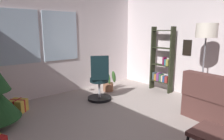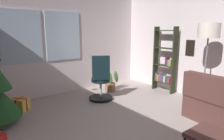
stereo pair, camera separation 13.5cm
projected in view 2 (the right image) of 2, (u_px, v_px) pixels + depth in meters
The scene contains 7 objects.
wall_back_with_windows at pixel (57, 41), 4.97m from camera, with size 4.97×0.12×2.69m.
footstool at pixel (209, 137), 2.47m from camera, with size 0.52×0.43×0.37m.
gift_box_gold at pixel (20, 104), 4.06m from camera, with size 0.40×0.40×0.26m.
office_chair at pixel (101, 83), 4.58m from camera, with size 0.57×0.58×1.07m.
bookshelf at pixel (165, 64), 5.23m from camera, with size 0.18×0.64×1.72m.
floor_lamp at pixel (208, 36), 3.80m from camera, with size 0.41×0.41×1.76m.
potted_plant at pixel (111, 83), 5.35m from camera, with size 0.43×0.30×0.67m.
Camera 2 is at (-2.00, -1.76, 1.63)m, focal length 31.63 mm.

